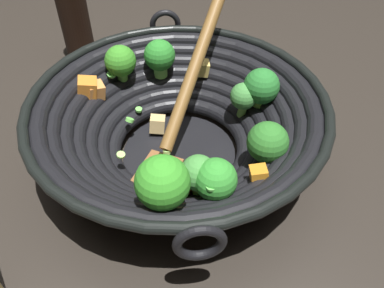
# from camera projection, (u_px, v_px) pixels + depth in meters

# --- Properties ---
(ground_plane) EXTENTS (4.00, 4.00, 0.00)m
(ground_plane) POSITION_uv_depth(u_px,v_px,m) (179.00, 156.00, 0.61)
(ground_plane) COLOR #28231E
(wok) EXTENTS (0.42, 0.42, 0.23)m
(wok) POSITION_uv_depth(u_px,v_px,m) (179.00, 122.00, 0.56)
(wok) COLOR black
(wok) RESTS_ON ground
(soy_sauce_bottle) EXTENTS (0.06, 0.06, 0.21)m
(soy_sauce_bottle) POSITION_uv_depth(u_px,v_px,m) (74.00, 19.00, 0.75)
(soy_sauce_bottle) COLOR black
(soy_sauce_bottle) RESTS_ON ground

